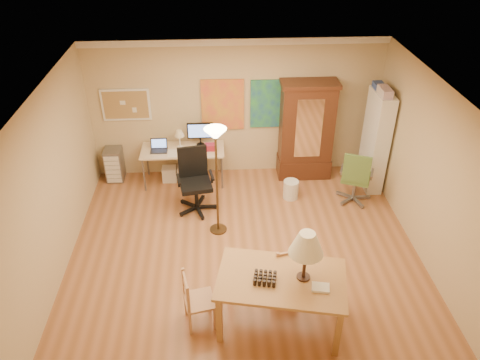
{
  "coord_description": "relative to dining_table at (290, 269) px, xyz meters",
  "views": [
    {
      "loc": [
        -0.41,
        -5.72,
        4.99
      ],
      "look_at": [
        -0.05,
        0.3,
        1.15
      ],
      "focal_mm": 35.0,
      "sensor_mm": 36.0,
      "label": 1
    }
  ],
  "objects": [
    {
      "name": "floor",
      "position": [
        -0.47,
        1.49,
        -0.96
      ],
      "size": [
        5.5,
        5.5,
        0.0
      ],
      "primitive_type": "plane",
      "color": "brown",
      "rests_on": "ground"
    },
    {
      "name": "crown_molding",
      "position": [
        -0.47,
        3.95,
        1.68
      ],
      "size": [
        5.5,
        0.08,
        0.12
      ],
      "primitive_type": "cube",
      "color": "white",
      "rests_on": "floor"
    },
    {
      "name": "corkboard",
      "position": [
        -2.52,
        3.96,
        0.54
      ],
      "size": [
        0.9,
        0.04,
        0.62
      ],
      "primitive_type": "cube",
      "color": "#A7874E",
      "rests_on": "floor"
    },
    {
      "name": "art_panel_left",
      "position": [
        -0.72,
        3.96,
        0.49
      ],
      "size": [
        0.8,
        0.04,
        1.0
      ],
      "primitive_type": "cube",
      "color": "gold",
      "rests_on": "floor"
    },
    {
      "name": "art_panel_right",
      "position": [
        0.18,
        3.96,
        0.49
      ],
      "size": [
        0.75,
        0.04,
        0.95
      ],
      "primitive_type": "cube",
      "color": "#225A88",
      "rests_on": "floor"
    },
    {
      "name": "dining_table",
      "position": [
        0.0,
        0.0,
        0.0
      ],
      "size": [
        1.77,
        1.27,
        1.51
      ],
      "color": "brown",
      "rests_on": "floor"
    },
    {
      "name": "ladder_chair_back",
      "position": [
        0.04,
        0.58,
        -0.55
      ],
      "size": [
        0.47,
        0.46,
        0.86
      ],
      "color": "#B07C50",
      "rests_on": "floor"
    },
    {
      "name": "ladder_chair_left",
      "position": [
        -1.17,
        0.06,
        -0.56
      ],
      "size": [
        0.45,
        0.46,
        0.85
      ],
      "color": "#B07C50",
      "rests_on": "floor"
    },
    {
      "name": "torchiere_lamp",
      "position": [
        -0.87,
        2.02,
        0.57
      ],
      "size": [
        0.35,
        0.35,
        1.91
      ],
      "color": "#45341B",
      "rests_on": "floor"
    },
    {
      "name": "computer_desk",
      "position": [
        -1.47,
        3.64,
        -0.52
      ],
      "size": [
        1.57,
        0.69,
        1.18
      ],
      "color": "beige",
      "rests_on": "floor"
    },
    {
      "name": "office_chair_black",
      "position": [
        -1.25,
        2.68,
        -0.65
      ],
      "size": [
        0.71,
        0.71,
        1.16
      ],
      "color": "black",
      "rests_on": "floor"
    },
    {
      "name": "office_chair_green",
      "position": [
        1.63,
        2.74,
        -0.67
      ],
      "size": [
        0.65,
        0.65,
        1.06
      ],
      "color": "slate",
      "rests_on": "floor"
    },
    {
      "name": "drawer_cart",
      "position": [
        -2.86,
        3.78,
        -0.63
      ],
      "size": [
        0.33,
        0.39,
        0.65
      ],
      "color": "slate",
      "rests_on": "floor"
    },
    {
      "name": "armoire",
      "position": [
        0.87,
        3.72,
        -0.1
      ],
      "size": [
        1.06,
        0.51,
        1.96
      ],
      "color": "#3E2111",
      "rests_on": "floor"
    },
    {
      "name": "bookshelf",
      "position": [
        2.08,
        3.28,
        -0.01
      ],
      "size": [
        0.29,
        0.76,
        1.9
      ],
      "color": "white",
      "rests_on": "floor"
    },
    {
      "name": "wastebin",
      "position": [
        0.5,
        2.92,
        -0.78
      ],
      "size": [
        0.28,
        0.28,
        0.36
      ],
      "primitive_type": "cylinder",
      "color": "silver",
      "rests_on": "floor"
    }
  ]
}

